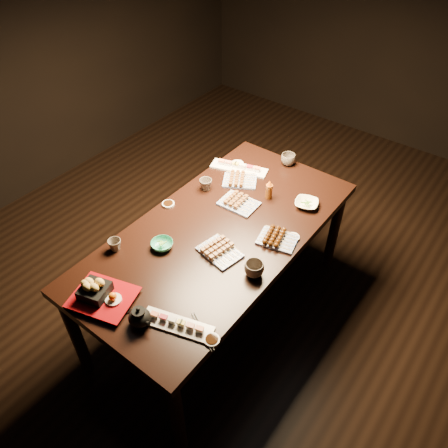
# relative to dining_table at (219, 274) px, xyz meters

# --- Properties ---
(ground) EXTENTS (5.00, 5.00, 0.00)m
(ground) POSITION_rel_dining_table_xyz_m (-0.21, 0.39, -0.38)
(ground) COLOR black
(ground) RESTS_ON ground
(dining_table) EXTENTS (1.03, 1.86, 0.75)m
(dining_table) POSITION_rel_dining_table_xyz_m (0.00, 0.00, 0.00)
(dining_table) COLOR black
(dining_table) RESTS_ON ground
(sushi_platter_near) EXTENTS (0.37, 0.20, 0.04)m
(sushi_platter_near) POSITION_rel_dining_table_xyz_m (0.25, -0.63, 0.40)
(sushi_platter_near) COLOR white
(sushi_platter_near) RESTS_ON dining_table
(sushi_platter_far) EXTENTS (0.41, 0.22, 0.05)m
(sushi_platter_far) POSITION_rel_dining_table_xyz_m (-0.27, 0.58, 0.40)
(sushi_platter_far) COLOR white
(sushi_platter_far) RESTS_ON dining_table
(yakitori_plate_center) EXTENTS (0.24, 0.18, 0.06)m
(yakitori_plate_center) POSITION_rel_dining_table_xyz_m (-0.05, 0.27, 0.40)
(yakitori_plate_center) COLOR #828EB6
(yakitori_plate_center) RESTS_ON dining_table
(yakitori_plate_right) EXTENTS (0.26, 0.21, 0.06)m
(yakitori_plate_right) POSITION_rel_dining_table_xyz_m (0.11, -0.14, 0.40)
(yakitori_plate_right) COLOR #828EB6
(yakitori_plate_right) RESTS_ON dining_table
(yakitori_plate_left) EXTENTS (0.27, 0.25, 0.06)m
(yakitori_plate_left) POSITION_rel_dining_table_xyz_m (-0.18, 0.46, 0.40)
(yakitori_plate_left) COLOR #828EB6
(yakitori_plate_left) RESTS_ON dining_table
(tsukune_plate) EXTENTS (0.24, 0.20, 0.05)m
(tsukune_plate) POSITION_rel_dining_table_xyz_m (0.31, 0.14, 0.40)
(tsukune_plate) COLOR #828EB6
(tsukune_plate) RESTS_ON dining_table
(edamame_bowl_green) EXTENTS (0.13, 0.13, 0.04)m
(edamame_bowl_green) POSITION_rel_dining_table_xyz_m (-0.17, -0.30, 0.39)
(edamame_bowl_green) COLOR teal
(edamame_bowl_green) RESTS_ON dining_table
(edamame_bowl_cream) EXTENTS (0.18, 0.18, 0.03)m
(edamame_bowl_cream) POSITION_rel_dining_table_xyz_m (0.29, 0.51, 0.39)
(edamame_bowl_cream) COLOR #FBF3CE
(edamame_bowl_cream) RESTS_ON dining_table
(tempura_tray) EXTENTS (0.36, 0.32, 0.11)m
(tempura_tray) POSITION_rel_dining_table_xyz_m (-0.15, -0.74, 0.43)
(tempura_tray) COLOR black
(tempura_tray) RESTS_ON dining_table
(teacup_near_left) EXTENTS (0.09, 0.09, 0.07)m
(teacup_near_left) POSITION_rel_dining_table_xyz_m (-0.36, -0.47, 0.41)
(teacup_near_left) COLOR #52483F
(teacup_near_left) RESTS_ON dining_table
(teacup_mid_right) EXTENTS (0.14, 0.14, 0.08)m
(teacup_mid_right) POSITION_rel_dining_table_xyz_m (0.35, -0.15, 0.42)
(teacup_mid_right) COLOR #52483F
(teacup_mid_right) RESTS_ON dining_table
(teacup_far_left) EXTENTS (0.09, 0.09, 0.08)m
(teacup_far_left) POSITION_rel_dining_table_xyz_m (-0.31, 0.26, 0.41)
(teacup_far_left) COLOR #52483F
(teacup_far_left) RESTS_ON dining_table
(teacup_far_right) EXTENTS (0.12, 0.12, 0.08)m
(teacup_far_right) POSITION_rel_dining_table_xyz_m (-0.04, 0.83, 0.41)
(teacup_far_right) COLOR #52483F
(teacup_far_right) RESTS_ON dining_table
(teapot) EXTENTS (0.13, 0.13, 0.11)m
(teapot) POSITION_rel_dining_table_xyz_m (0.10, -0.73, 0.43)
(teapot) COLOR black
(teapot) RESTS_ON dining_table
(condiment_bottle) EXTENTS (0.05, 0.05, 0.13)m
(condiment_bottle) POSITION_rel_dining_table_xyz_m (0.06, 0.44, 0.44)
(condiment_bottle) COLOR brown
(condiment_bottle) RESTS_ON dining_table
(sauce_dish_west) EXTENTS (0.09, 0.09, 0.01)m
(sauce_dish_west) POSITION_rel_dining_table_xyz_m (-0.40, -0.00, 0.38)
(sauce_dish_west) COLOR white
(sauce_dish_west) RESTS_ON dining_table
(sauce_dish_east) EXTENTS (0.10, 0.10, 0.01)m
(sauce_dish_east) POSITION_rel_dining_table_xyz_m (0.37, 0.21, 0.38)
(sauce_dish_east) COLOR white
(sauce_dish_east) RESTS_ON dining_table
(sauce_dish_se) EXTENTS (0.10, 0.10, 0.01)m
(sauce_dish_se) POSITION_rel_dining_table_xyz_m (0.43, -0.60, 0.38)
(sauce_dish_se) COLOR white
(sauce_dish_se) RESTS_ON dining_table
(sauce_dish_nw) EXTENTS (0.10, 0.10, 0.02)m
(sauce_dish_nw) POSITION_rel_dining_table_xyz_m (-0.31, 0.61, 0.38)
(sauce_dish_nw) COLOR white
(sauce_dish_nw) RESTS_ON dining_table
(chopsticks_near) EXTENTS (0.21, 0.16, 0.01)m
(chopsticks_near) POSITION_rel_dining_table_xyz_m (0.02, -0.71, 0.38)
(chopsticks_near) COLOR black
(chopsticks_near) RESTS_ON dining_table
(chopsticks_se) EXTENTS (0.22, 0.12, 0.01)m
(chopsticks_se) POSITION_rel_dining_table_xyz_m (0.36, -0.59, 0.38)
(chopsticks_se) COLOR black
(chopsticks_se) RESTS_ON dining_table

